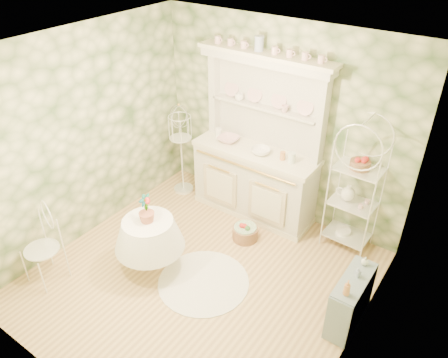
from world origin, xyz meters
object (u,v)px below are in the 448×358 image
Objects in this scene: birdcage_stand at (181,151)px; floor_basket at (245,233)px; kitchen_dresser at (256,141)px; round_table at (150,244)px; bakers_rack at (356,187)px; cafe_chair at (43,252)px; side_shelf at (350,301)px.

floor_basket is (1.43, -0.44, -0.59)m from birdcage_stand.
round_table is at bearing -103.12° from kitchen_dresser.
bakers_rack reaches higher than floor_basket.
cafe_chair is at bearing -127.74° from floor_basket.
bakers_rack is 2.44× the size of round_table.
round_table is at bearing -120.03° from floor_basket.
kitchen_dresser is at bearing 112.43° from floor_basket.
kitchen_dresser reaches higher than cafe_chair.
cafe_chair is at bearing -92.20° from birdcage_stand.
cafe_chair reaches higher than floor_basket.
floor_basket is (1.52, 1.97, -0.31)m from cafe_chair.
floor_basket is (0.25, -0.59, -1.05)m from kitchen_dresser.
bakers_rack is at bearing 60.27° from cafe_chair.
cafe_chair reaches higher than side_shelf.
round_table is at bearing 59.57° from cafe_chair.
kitchen_dresser is 2.34m from side_shelf.
bakers_rack reaches higher than side_shelf.
bakers_rack is 2.58m from round_table.
floor_basket is at bearing 59.97° from round_table.
cafe_chair is at bearing -116.50° from kitchen_dresser.
kitchen_dresser is 1.28× the size of bakers_rack.
kitchen_dresser is 2.80× the size of cafe_chair.
birdcage_stand is at bearing -172.49° from kitchen_dresser.
birdcage_stand is 4.66× the size of floor_basket.
round_table is 1.31m from floor_basket.
cafe_chair is 0.59× the size of birdcage_stand.
kitchen_dresser is 3.12× the size of round_table.
side_shelf is at bearing -17.24° from birdcage_stand.
cafe_chair is 2.51m from floor_basket.
bakers_rack is at bearing 5.40° from birdcage_stand.
kitchen_dresser is at bearing 76.88° from round_table.
kitchen_dresser is 2.96m from cafe_chair.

